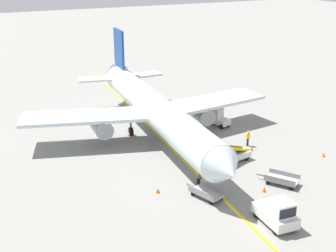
# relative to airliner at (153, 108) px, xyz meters

# --- Properties ---
(ground_plane) EXTENTS (300.00, 300.00, 0.00)m
(ground_plane) POSITION_rel_airliner_xyz_m (-0.92, -12.02, -3.42)
(ground_plane) COLOR gray
(taxi_line_yellow) EXTENTS (8.99, 79.56, 0.01)m
(taxi_line_yellow) POSITION_rel_airliner_xyz_m (-0.06, -7.02, -3.41)
(taxi_line_yellow) COLOR yellow
(taxi_line_yellow) RESTS_ON ground
(airliner) EXTENTS (28.44, 35.34, 10.10)m
(airliner) POSITION_rel_airliner_xyz_m (0.00, 0.00, 0.00)
(airliner) COLOR silver
(airliner) RESTS_ON ground
(pushback_tug) EXTENTS (2.23, 3.76, 2.20)m
(pushback_tug) POSITION_rel_airliner_xyz_m (0.38, -20.19, -2.42)
(pushback_tug) COLOR silver
(pushback_tug) RESTS_ON ground
(baggage_tug_near_wing) EXTENTS (1.79, 2.62, 2.10)m
(baggage_tug_near_wing) POSITION_rel_airliner_xyz_m (8.51, -0.19, -2.49)
(baggage_tug_near_wing) COLOR silver
(baggage_tug_near_wing) RESTS_ON ground
(belt_loader_forward_hold) EXTENTS (5.14, 2.09, 2.59)m
(belt_loader_forward_hold) POSITION_rel_airliner_xyz_m (3.88, -9.38, -2.64)
(belt_loader_forward_hold) COLOR silver
(belt_loader_forward_hold) RESTS_ON ground
(baggage_cart_loaded) EXTENTS (2.81, 3.61, 0.94)m
(baggage_cart_loaded) POSITION_rel_airliner_xyz_m (5.06, -15.34, -2.95)
(baggage_cart_loaded) COLOR #A5A5A8
(baggage_cart_loaded) RESTS_ON ground
(baggage_cart_empty_trailing) EXTENTS (2.29, 3.83, 0.94)m
(baggage_cart_empty_trailing) POSITION_rel_airliner_xyz_m (-2.03, -14.30, -2.95)
(baggage_cart_empty_trailing) COLOR #A5A5A8
(baggage_cart_empty_trailing) RESTS_ON ground
(ground_crew_marshaller) EXTENTS (0.36, 0.24, 1.70)m
(ground_crew_marshaller) POSITION_rel_airliner_xyz_m (7.77, -6.81, -2.51)
(ground_crew_marshaller) COLOR #26262D
(ground_crew_marshaller) RESTS_ON ground
(safety_cone_nose_left) EXTENTS (0.36, 0.36, 0.44)m
(safety_cone_nose_left) POSITION_rel_airliner_xyz_m (7.38, -8.03, -3.20)
(safety_cone_nose_left) COLOR orange
(safety_cone_nose_left) RESTS_ON ground
(safety_cone_nose_right) EXTENTS (0.36, 0.36, 0.44)m
(safety_cone_nose_right) POSITION_rel_airliner_xyz_m (2.84, -15.71, -3.20)
(safety_cone_nose_right) COLOR orange
(safety_cone_nose_right) RESTS_ON ground
(safety_cone_wingtip_left) EXTENTS (0.36, 0.36, 0.44)m
(safety_cone_wingtip_left) POSITION_rel_airliner_xyz_m (-2.25, 1.62, -3.20)
(safety_cone_wingtip_left) COLOR orange
(safety_cone_wingtip_left) RESTS_ON ground
(safety_cone_wingtip_right) EXTENTS (0.36, 0.36, 0.44)m
(safety_cone_wingtip_right) POSITION_rel_airliner_xyz_m (-5.28, -11.69, -3.20)
(safety_cone_wingtip_right) COLOR orange
(safety_cone_wingtip_right) RESTS_ON ground
(safety_cone_tail_area) EXTENTS (0.36, 0.36, 0.44)m
(safety_cone_tail_area) POSITION_rel_airliner_xyz_m (12.82, -12.64, -3.20)
(safety_cone_tail_area) COLOR orange
(safety_cone_tail_area) RESTS_ON ground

